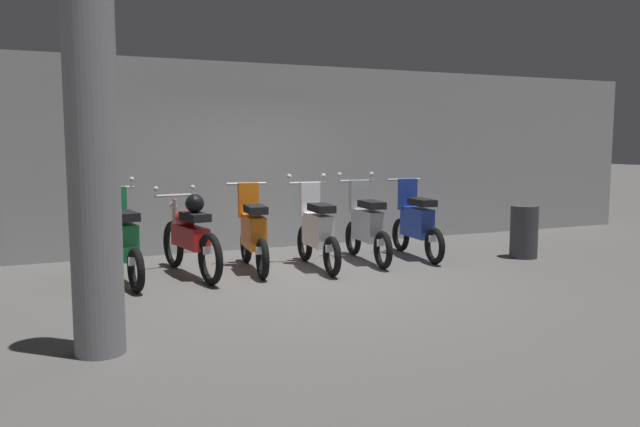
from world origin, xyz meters
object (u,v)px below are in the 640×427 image
motorbike_slot_0 (122,241)px  motorbike_slot_1 (190,236)px  motorbike_slot_2 (253,232)px  trash_bin (524,232)px  motorbike_slot_3 (317,230)px  motorbike_slot_4 (366,226)px  support_pillar (94,172)px  motorbike_slot_5 (416,223)px

motorbike_slot_0 → motorbike_slot_1: motorbike_slot_0 is taller
motorbike_slot_2 → trash_bin: 4.10m
motorbike_slot_3 → motorbike_slot_4: bearing=10.5°
motorbike_slot_3 → motorbike_slot_2: bearing=166.6°
motorbike_slot_1 → motorbike_slot_3: (1.72, -0.18, -0.00)m
motorbike_slot_0 → motorbike_slot_1: (0.86, 0.09, 0.00)m
motorbike_slot_1 → motorbike_slot_2: size_ratio=1.15×
support_pillar → motorbike_slot_3: bearing=40.4°
motorbike_slot_3 → trash_bin: size_ratio=2.13×
trash_bin → motorbike_slot_5: bearing=154.4°
trash_bin → support_pillar: bearing=-161.7°
motorbike_slot_2 → support_pillar: support_pillar is taller
motorbike_slot_0 → trash_bin: (5.76, -0.62, -0.13)m
motorbike_slot_2 → trash_bin: (4.04, -0.73, -0.13)m
motorbike_slot_4 → motorbike_slot_5: bearing=1.2°
trash_bin → motorbike_slot_0: bearing=173.8°
motorbike_slot_1 → motorbike_slot_4: (2.57, -0.02, -0.00)m
motorbike_slot_2 → motorbike_slot_5: size_ratio=1.00×
motorbike_slot_3 → motorbike_slot_5: bearing=5.9°
trash_bin → motorbike_slot_2: bearing=169.7°
motorbike_slot_0 → motorbike_slot_2: size_ratio=1.00×
motorbike_slot_0 → motorbike_slot_2: (1.72, 0.11, -0.00)m
motorbike_slot_1 → motorbike_slot_2: (0.86, 0.02, -0.00)m
motorbike_slot_1 → trash_bin: size_ratio=2.45×
motorbike_slot_1 → motorbike_slot_4: 2.57m
motorbike_slot_2 → motorbike_slot_0: bearing=-176.5°
motorbike_slot_1 → trash_bin: 4.95m
motorbike_slot_5 → trash_bin: motorbike_slot_5 is taller
motorbike_slot_4 → trash_bin: bearing=-16.5°
motorbike_slot_3 → support_pillar: support_pillar is taller
motorbike_slot_1 → support_pillar: 3.22m
motorbike_slot_0 → motorbike_slot_3: size_ratio=1.00×
motorbike_slot_2 → motorbike_slot_3: motorbike_slot_3 is taller
motorbike_slot_0 → motorbike_slot_4: bearing=1.1°
motorbike_slot_1 → motorbike_slot_4: bearing=-0.6°
motorbike_slot_0 → motorbike_slot_5: bearing=1.1°
motorbike_slot_3 → support_pillar: size_ratio=0.56×
motorbike_slot_1 → support_pillar: (-1.32, -2.77, 0.97)m
support_pillar → motorbike_slot_2: bearing=51.9°
motorbike_slot_0 → motorbike_slot_1: size_ratio=0.86×
motorbike_slot_0 → motorbike_slot_5: (4.29, 0.08, -0.00)m
motorbike_slot_1 → motorbike_slot_5: motorbike_slot_5 is taller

